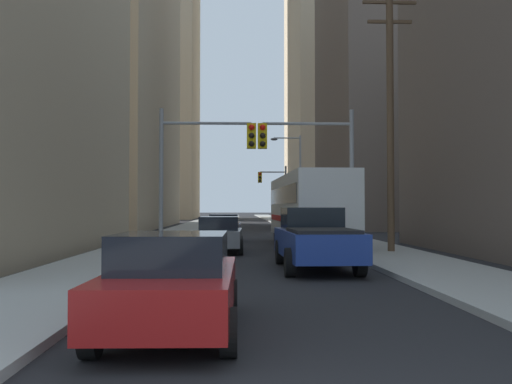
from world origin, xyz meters
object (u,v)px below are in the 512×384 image
Objects in this scene: city_bus at (308,207)px; sedan_red at (173,283)px; traffic_signal_near_left at (203,156)px; pickup_truck_blue at (315,239)px; sedan_navy at (224,227)px; traffic_signal_near_right at (311,156)px; traffic_signal_far_right at (274,186)px; sedan_grey at (220,234)px.

sedan_red is (-4.35, -17.83, -1.16)m from city_bus.
traffic_signal_near_left reaches higher than city_bus.
sedan_red is at bearing -111.59° from pickup_truck_blue.
traffic_signal_near_right is (3.80, -8.73, 3.28)m from sedan_navy.
city_bus is at bearing -90.51° from traffic_signal_far_right.
sedan_navy is 23.18m from traffic_signal_far_right.
traffic_signal_far_right is at bearing 81.96° from sedan_grey.
sedan_navy is (-3.13, 14.59, -0.16)m from pickup_truck_blue.
traffic_signal_near_right is at bearing 74.30° from sedan_red.
city_bus is 27.90m from traffic_signal_far_right.
pickup_truck_blue is 37.28m from traffic_signal_far_right.
sedan_grey is (0.24, 14.79, 0.00)m from sedan_red.
sedan_red is 0.70× the size of traffic_signal_far_right.
city_bus is at bearing -52.13° from sedan_navy.
sedan_red and sedan_grey have the same top height.
pickup_truck_blue is 1.28× the size of sedan_grey.
traffic_signal_near_left is at bearing -99.18° from traffic_signal_far_right.
city_bus is 1.93× the size of traffic_signal_near_left.
city_bus is at bearing 76.30° from sedan_red.
traffic_signal_far_right reaches higher than sedan_grey.
sedan_navy is at bearing 127.87° from city_bus.
city_bus is 6.28m from traffic_signal_near_left.
traffic_signal_near_left is at bearing 91.82° from sedan_red.
traffic_signal_near_left is 1.00× the size of traffic_signal_far_right.
traffic_signal_near_right is at bearing -6.07° from sedan_grey.
traffic_signal_near_right is (3.81, -0.40, 3.28)m from sedan_grey.
pickup_truck_blue is 0.91× the size of traffic_signal_near_left.
city_bus is 1.93× the size of traffic_signal_near_right.
sedan_red is at bearing -88.18° from traffic_signal_near_left.
sedan_navy is (0.00, 8.33, 0.00)m from sedan_grey.
city_bus reaches higher than sedan_red.
sedan_grey is 0.71× the size of traffic_signal_near_right.
city_bus is at bearing 84.03° from pickup_truck_blue.
traffic_signal_far_right is at bearing 88.11° from pickup_truck_blue.
sedan_red is at bearing -90.92° from sedan_grey.
traffic_signal_near_left is (-0.46, 14.39, 3.28)m from sedan_red.
sedan_grey is at bearing 116.58° from pickup_truck_blue.
sedan_grey is 5.04m from traffic_signal_near_right.
sedan_grey is (-3.14, 6.27, -0.16)m from pickup_truck_blue.
pickup_truck_blue reaches higher than sedan_grey.
traffic_signal_far_right is (0.55, 31.27, -0.06)m from traffic_signal_near_right.
sedan_navy is (-4.11, 5.28, -1.16)m from city_bus.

